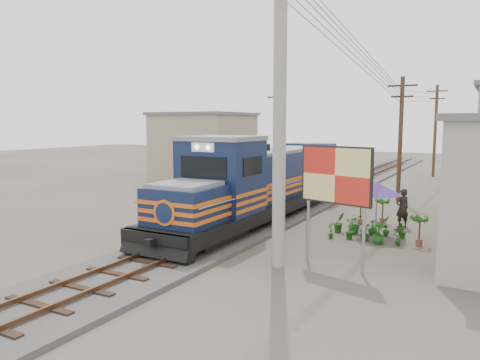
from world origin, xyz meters
The scene contains 14 objects.
ground centered at (0.00, 0.00, 0.00)m, with size 120.00×120.00×0.00m, color #473F35.
ballast centered at (0.00, 10.00, 0.08)m, with size 3.60×70.00×0.16m, color #595651.
track centered at (0.00, 10.00, 0.26)m, with size 1.15×70.00×0.12m.
locomotive centered at (0.00, 5.39, 1.67)m, with size 2.82×15.32×3.80m.
utility_pole_main centered at (3.50, -0.50, 5.00)m, with size 0.40×0.40×10.00m.
wooden_pole_mid centered at (4.50, 14.00, 3.68)m, with size 1.60×0.24×7.00m.
wooden_pole_far centered at (4.80, 28.00, 3.93)m, with size 1.60×0.24×7.50m.
wooden_pole_left centered at (-5.00, 18.00, 3.68)m, with size 1.60×0.24×7.00m.
power_lines centered at (-0.14, 8.49, 7.56)m, with size 9.65×19.00×3.30m.
shophouse_left centered at (-10.00, 16.00, 2.61)m, with size 6.30×6.30×5.20m.
billboard centered at (5.05, 0.25, 2.78)m, with size 2.38×0.76×3.76m.
market_umbrella centered at (5.26, 5.00, 1.88)m, with size 2.23×2.23×2.14m.
vendor centered at (5.92, 7.00, 0.84)m, with size 0.61×0.40×1.68m, color black.
plant_nursery centered at (4.95, 4.52, 0.38)m, with size 3.02×1.92×0.85m.
Camera 1 is at (9.26, -13.49, 4.46)m, focal length 35.00 mm.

